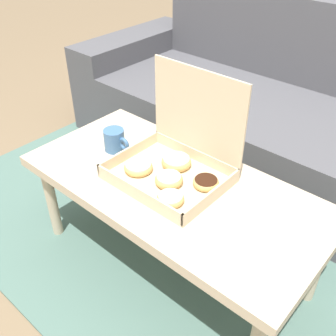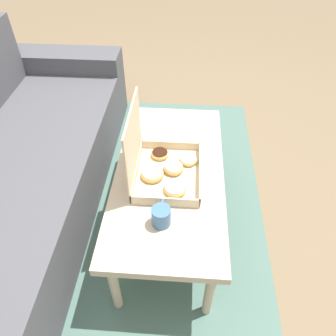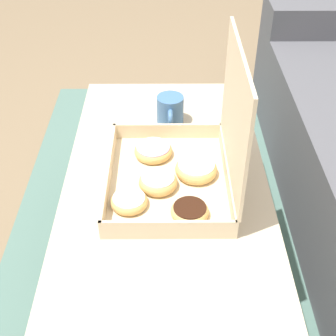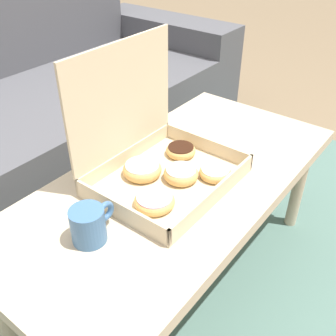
# 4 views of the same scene
# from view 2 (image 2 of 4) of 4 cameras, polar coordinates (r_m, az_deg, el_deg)

# --- Properties ---
(ground_plane) EXTENTS (12.00, 12.00, 0.00)m
(ground_plane) POSITION_cam_2_polar(r_m,az_deg,el_deg) (1.96, -2.45, -9.41)
(ground_plane) COLOR #756047
(area_rug) EXTENTS (2.52, 1.88, 0.01)m
(area_rug) POSITION_cam_2_polar(r_m,az_deg,el_deg) (2.00, -11.13, -8.68)
(area_rug) COLOR #4C6B60
(area_rug) RESTS_ON ground_plane
(coffee_table) EXTENTS (1.12, 0.54, 0.42)m
(coffee_table) POSITION_cam_2_polar(r_m,az_deg,el_deg) (1.66, 0.24, -1.70)
(coffee_table) COLOR #C6B293
(coffee_table) RESTS_ON ground_plane
(pastry_box) EXTENTS (0.40, 0.32, 0.37)m
(pastry_box) POSITION_cam_2_polar(r_m,az_deg,el_deg) (1.57, -1.24, 0.49)
(pastry_box) COLOR beige
(pastry_box) RESTS_ON coffee_table
(coffee_mug) EXTENTS (0.12, 0.08, 0.09)m
(coffee_mug) POSITION_cam_2_polar(r_m,az_deg,el_deg) (1.39, -1.18, -8.31)
(coffee_mug) COLOR #3D6693
(coffee_mug) RESTS_ON coffee_table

